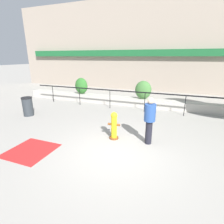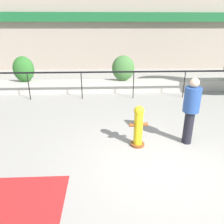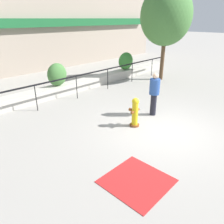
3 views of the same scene
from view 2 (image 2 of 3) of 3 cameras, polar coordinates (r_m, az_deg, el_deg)
The scene contains 9 objects.
ground_plane at distance 5.01m, azimuth 13.40°, elevation -14.10°, with size 120.00×120.00×0.00m, color #9E9991.
building_facade at distance 15.96m, azimuth 2.19°, elevation 25.73°, with size 30.00×1.36×8.00m.
planter_wall_low at distance 10.31m, azimuth 4.69°, elevation 6.89°, with size 18.00×0.70×0.50m, color #B7B2A8.
fence_railing_segment at distance 9.07m, azimuth 5.72°, elevation 9.78°, with size 15.00×0.05×1.15m.
hedge_bush_0 at distance 10.63m, azimuth -22.10°, elevation 10.33°, with size 0.93×0.68×1.13m, color #2D6B28.
hedge_bush_1 at distance 10.10m, azimuth 2.95°, elevation 11.36°, with size 1.02×0.70×1.13m, color #427538.
fire_hydrant at distance 5.48m, azimuth 6.89°, elevation -3.62°, with size 0.48×0.44×1.08m.
pedestrian at distance 5.75m, azimuth 19.96°, elevation 1.12°, with size 0.57×0.57×1.73m.
tactile_warning_pad at distance 4.39m, azimuth -22.60°, elevation -21.39°, with size 1.46×1.46×0.01m, color #B22323.
Camera 2 is at (-1.32, -3.88, 2.89)m, focal length 35.00 mm.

